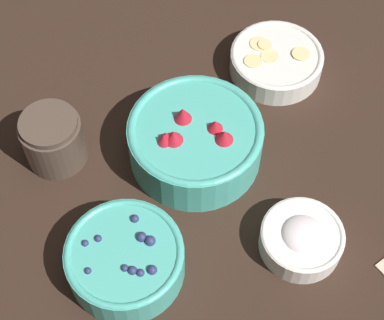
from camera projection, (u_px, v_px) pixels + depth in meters
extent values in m
plane|color=black|center=(180.00, 183.00, 1.02)|extent=(4.00, 4.00, 0.00)
cylinder|color=#47AD9E|center=(195.00, 142.00, 1.02)|extent=(0.21, 0.21, 0.07)
torus|color=#47AD9E|center=(195.00, 130.00, 0.99)|extent=(0.21, 0.21, 0.01)
cylinder|color=#B21928|center=(195.00, 134.00, 1.00)|extent=(0.17, 0.17, 0.02)
cone|color=#B21928|center=(224.00, 136.00, 0.97)|extent=(0.04, 0.04, 0.03)
cone|color=#B21928|center=(183.00, 115.00, 0.99)|extent=(0.04, 0.04, 0.03)
cone|color=#B21928|center=(164.00, 139.00, 0.97)|extent=(0.03, 0.03, 0.02)
cone|color=#B21928|center=(175.00, 136.00, 0.97)|extent=(0.04, 0.04, 0.03)
cone|color=#B21928|center=(215.00, 126.00, 0.98)|extent=(0.04, 0.04, 0.02)
cone|color=#B21928|center=(166.00, 137.00, 0.97)|extent=(0.03, 0.03, 0.02)
cylinder|color=#47AD9E|center=(126.00, 261.00, 0.92)|extent=(0.17, 0.17, 0.06)
torus|color=#47AD9E|center=(124.00, 253.00, 0.90)|extent=(0.17, 0.17, 0.01)
cylinder|color=navy|center=(124.00, 256.00, 0.90)|extent=(0.14, 0.14, 0.02)
sphere|color=navy|center=(135.00, 219.00, 0.92)|extent=(0.01, 0.01, 0.01)
sphere|color=navy|center=(150.00, 241.00, 0.90)|extent=(0.02, 0.02, 0.02)
sphere|color=navy|center=(140.00, 273.00, 0.88)|extent=(0.01, 0.01, 0.01)
sphere|color=navy|center=(125.00, 268.00, 0.88)|extent=(0.01, 0.01, 0.01)
sphere|color=navy|center=(88.00, 271.00, 0.88)|extent=(0.01, 0.01, 0.01)
sphere|color=navy|center=(133.00, 271.00, 0.88)|extent=(0.01, 0.01, 0.01)
sphere|color=navy|center=(85.00, 243.00, 0.90)|extent=(0.01, 0.01, 0.01)
sphere|color=navy|center=(142.00, 237.00, 0.90)|extent=(0.02, 0.02, 0.02)
sphere|color=navy|center=(152.00, 270.00, 0.88)|extent=(0.01, 0.01, 0.01)
sphere|color=navy|center=(98.00, 239.00, 0.90)|extent=(0.01, 0.01, 0.01)
cylinder|color=silver|center=(276.00, 62.00, 1.13)|extent=(0.16, 0.16, 0.04)
torus|color=silver|center=(277.00, 55.00, 1.12)|extent=(0.16, 0.16, 0.01)
cylinder|color=beige|center=(277.00, 58.00, 1.12)|extent=(0.13, 0.13, 0.01)
cylinder|color=beige|center=(270.00, 57.00, 1.11)|extent=(0.03, 0.03, 0.00)
cylinder|color=beige|center=(253.00, 62.00, 1.11)|extent=(0.03, 0.03, 0.01)
cylinder|color=beige|center=(259.00, 44.00, 1.13)|extent=(0.03, 0.03, 0.00)
cylinder|color=beige|center=(265.00, 45.00, 1.12)|extent=(0.02, 0.02, 0.01)
cylinder|color=beige|center=(301.00, 55.00, 1.11)|extent=(0.03, 0.03, 0.01)
cylinder|color=white|center=(301.00, 240.00, 0.95)|extent=(0.12, 0.12, 0.04)
torus|color=white|center=(303.00, 235.00, 0.93)|extent=(0.12, 0.12, 0.01)
cylinder|color=white|center=(302.00, 236.00, 0.94)|extent=(0.10, 0.10, 0.01)
ellipsoid|color=white|center=(303.00, 235.00, 0.93)|extent=(0.06, 0.06, 0.03)
cylinder|color=#4C3D33|center=(54.00, 141.00, 1.02)|extent=(0.10, 0.10, 0.08)
cylinder|color=#512D1E|center=(54.00, 143.00, 1.02)|extent=(0.08, 0.08, 0.06)
cylinder|color=#4C3D33|center=(48.00, 124.00, 0.98)|extent=(0.09, 0.09, 0.01)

